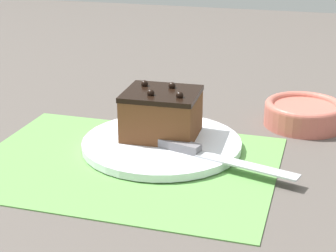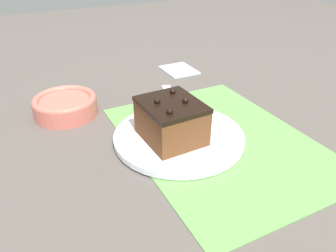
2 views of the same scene
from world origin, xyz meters
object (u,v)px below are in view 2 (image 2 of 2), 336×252
Objects in this scene: chocolate_cake at (171,120)px; serving_knife at (179,112)px; cake_plate at (179,136)px; small_bowl at (65,105)px.

serving_knife is (0.08, -0.06, -0.03)m from chocolate_cake.
serving_knife is (0.07, -0.04, 0.01)m from cake_plate.
cake_plate is 1.83× the size of small_bowl.
serving_knife reaches higher than cake_plate.
chocolate_cake is at bearing -111.47° from serving_knife.
chocolate_cake is 0.87× the size of small_bowl.
small_bowl is at bearing 35.34° from chocolate_cake.
chocolate_cake is at bearing -144.66° from small_bowl.
small_bowl is (0.22, 0.16, -0.03)m from chocolate_cake.
cake_plate is at bearing -102.67° from serving_knife.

